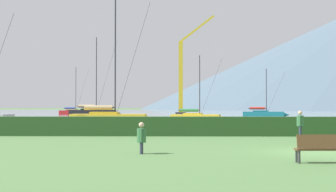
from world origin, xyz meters
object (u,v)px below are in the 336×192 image
Objects in this scene: sailboat_slip_2 at (196,117)px; sailboat_slip_11 at (74,112)px; park_bench_near_path at (321,147)px; sailboat_slip_10 at (110,118)px; sailboat_slip_4 at (93,113)px; person_seated_viewer at (141,136)px; dock_crane at (182,82)px; sailboat_slip_6 at (264,114)px; person_standing_walker at (300,124)px.

sailboat_slip_2 is 57.35m from sailboat_slip_11.
sailboat_slip_10 is at bearing 108.25° from park_bench_near_path.
sailboat_slip_2 is 32.74m from sailboat_slip_4.
sailboat_slip_2 is 0.56× the size of sailboat_slip_4.
sailboat_slip_2 reaches higher than person_seated_viewer.
sailboat_slip_11 is 93.34m from person_seated_viewer.
dock_crane is (7.24, 44.95, 5.76)m from sailboat_slip_10.
dock_crane is (-1.54, 33.40, 5.92)m from sailboat_slip_2.
person_seated_viewer is 0.07× the size of dock_crane.
person_seated_viewer reaches higher than park_bench_near_path.
dock_crane reaches higher than sailboat_slip_2.
sailboat_slip_6 is at bearing 71.79° from person_seated_viewer.
sailboat_slip_6 is 64.34m from park_bench_near_path.
sailboat_slip_10 is 7.51× the size of park_bench_near_path.
sailboat_slip_4 is 8.63× the size of person_standing_walker.
park_bench_near_path is 1.02× the size of person_standing_walker.
sailboat_slip_2 is 33.96m from dock_crane.
dock_crane is at bearing 103.88° from sailboat_slip_2.
person_seated_viewer is (-15.24, -60.67, 0.07)m from sailboat_slip_6.
sailboat_slip_6 is 0.74× the size of sailboat_slip_11.
person_standing_walker reaches higher than park_bench_near_path.
person_seated_viewer is 0.76× the size of person_standing_walker.
sailboat_slip_6 is 6.42× the size of person_seated_viewer.
sailboat_slip_10 is at bearing 137.65° from person_standing_walker.
sailboat_slip_11 reaches higher than sailboat_slip_6.
dock_crane is at bearing 81.80° from sailboat_slip_10.
person_seated_viewer is at bearing -69.92° from sailboat_slip_4.
sailboat_slip_2 reaches higher than sailboat_slip_6.
sailboat_slip_4 reaches higher than sailboat_slip_2.
sailboat_slip_11 is at bearing 128.20° from sailboat_slip_2.
sailboat_slip_6 is 4.78× the size of park_bench_near_path.
sailboat_slip_11 reaches higher than person_seated_viewer.
sailboat_slip_4 is at bearing 103.34° from sailboat_slip_10.
dock_crane reaches higher than park_bench_near_path.
sailboat_slip_10 reaches higher than park_bench_near_path.
person_seated_viewer is at bearing -91.56° from dock_crane.
sailboat_slip_4 is 40.21m from sailboat_slip_10.
dock_crane reaches higher than person_standing_walker.
sailboat_slip_11 is at bearing 99.83° from person_seated_viewer.
park_bench_near_path is at bearing -71.23° from sailboat_slip_11.
sailboat_slip_11 is 6.46× the size of park_bench_near_path.
sailboat_slip_2 is at bearing -87.35° from dock_crane.
person_standing_walker is (13.01, -21.76, 0.26)m from sailboat_slip_10.
sailboat_slip_4 is 0.74× the size of dock_crane.
dock_crane reaches higher than sailboat_slip_4.
sailboat_slip_4 is 24.92m from sailboat_slip_11.
sailboat_slip_2 is at bearing -61.29° from sailboat_slip_11.
sailboat_slip_11 is 0.56× the size of dock_crane.
sailboat_slip_11 is at bearing 104.99° from park_bench_near_path.
sailboat_slip_2 is at bearing 80.79° from person_seated_viewer.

